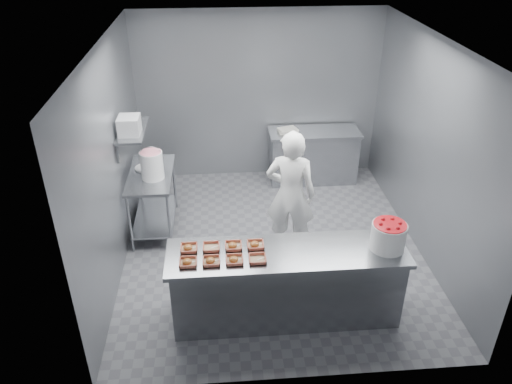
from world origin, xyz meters
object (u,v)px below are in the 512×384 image
(glaze_bucket, at_px, (152,165))
(tray_6, at_px, (233,246))
(strawberry_tub, at_px, (388,235))
(tray_1, at_px, (211,261))
(appliance, at_px, (129,125))
(worker, at_px, (291,195))
(tray_4, at_px, (189,248))
(tray_7, at_px, (255,245))
(prep_table, at_px, (153,193))
(tray_5, at_px, (211,247))
(service_counter, at_px, (286,284))
(tray_3, at_px, (257,259))
(back_counter, at_px, (313,156))
(tray_0, at_px, (188,262))
(tray_2, at_px, (234,260))

(glaze_bucket, bearing_deg, tray_6, -58.93)
(strawberry_tub, bearing_deg, tray_1, -176.84)
(appliance, bearing_deg, glaze_bucket, 4.34)
(appliance, bearing_deg, worker, -15.38)
(strawberry_tub, bearing_deg, tray_6, 175.02)
(tray_4, distance_m, glaze_bucket, 1.78)
(tray_7, relative_size, worker, 0.11)
(strawberry_tub, xyz_separation_m, glaze_bucket, (-2.67, 1.84, 0.04))
(prep_table, relative_size, tray_5, 6.40)
(service_counter, bearing_deg, tray_3, -159.51)
(tray_4, bearing_deg, tray_6, 0.00)
(tray_7, distance_m, worker, 1.24)
(back_counter, xyz_separation_m, tray_5, (-1.71, -3.13, 0.47))
(back_counter, relative_size, tray_7, 8.01)
(glaze_bucket, height_order, appliance, appliance)
(service_counter, distance_m, tray_5, 0.95)
(worker, height_order, appliance, appliance)
(prep_table, relative_size, tray_3, 6.40)
(strawberry_tub, distance_m, appliance, 3.48)
(glaze_bucket, bearing_deg, tray_4, -72.33)
(service_counter, height_order, glaze_bucket, glaze_bucket)
(service_counter, xyz_separation_m, tray_0, (-1.06, -0.12, 0.47))
(tray_0, xyz_separation_m, tray_5, (0.24, 0.25, -0.00))
(tray_6, bearing_deg, worker, 54.60)
(tray_7, xyz_separation_m, appliance, (-1.48, 1.67, 0.76))
(service_counter, xyz_separation_m, strawberry_tub, (1.08, -0.02, 0.61))
(tray_4, bearing_deg, prep_table, 108.03)
(tray_1, height_order, strawberry_tub, strawberry_tub)
(tray_0, height_order, strawberry_tub, strawberry_tub)
(tray_5, xyz_separation_m, strawberry_tub, (1.89, -0.14, 0.14))
(tray_0, height_order, tray_1, same)
(back_counter, height_order, tray_7, tray_7)
(tray_2, distance_m, tray_6, 0.25)
(tray_5, bearing_deg, tray_3, -27.42)
(tray_3, distance_m, appliance, 2.55)
(glaze_bucket, distance_m, appliance, 0.62)
(glaze_bucket, bearing_deg, tray_7, -53.34)
(worker, bearing_deg, prep_table, -5.22)
(tray_0, xyz_separation_m, tray_2, (0.48, 0.00, 0.00))
(tray_4, bearing_deg, strawberry_tub, -3.87)
(tray_0, height_order, tray_2, same)
(glaze_bucket, bearing_deg, tray_0, -74.48)
(tray_4, relative_size, tray_6, 1.00)
(worker, bearing_deg, tray_0, 62.83)
(tray_0, height_order, tray_3, tray_0)
(back_counter, bearing_deg, tray_2, -113.62)
(prep_table, distance_m, back_counter, 2.87)
(strawberry_tub, height_order, appliance, appliance)
(tray_6, bearing_deg, tray_0, -152.58)
(strawberry_tub, bearing_deg, tray_0, -177.20)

